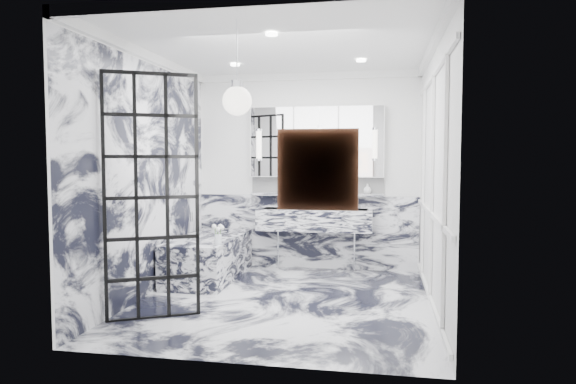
% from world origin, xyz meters
% --- Properties ---
extents(floor, '(3.60, 3.60, 0.00)m').
position_xyz_m(floor, '(0.00, 0.00, 0.00)').
color(floor, silver).
rests_on(floor, ground).
extents(ceiling, '(3.60, 3.60, 0.00)m').
position_xyz_m(ceiling, '(0.00, 0.00, 2.80)').
color(ceiling, white).
rests_on(ceiling, wall_back).
extents(wall_back, '(3.60, 0.00, 3.60)m').
position_xyz_m(wall_back, '(0.00, 1.80, 1.40)').
color(wall_back, white).
rests_on(wall_back, floor).
extents(wall_front, '(3.60, 0.00, 3.60)m').
position_xyz_m(wall_front, '(0.00, -1.80, 1.40)').
color(wall_front, white).
rests_on(wall_front, floor).
extents(wall_left, '(0.00, 3.60, 3.60)m').
position_xyz_m(wall_left, '(-1.60, 0.00, 1.40)').
color(wall_left, white).
rests_on(wall_left, floor).
extents(wall_right, '(0.00, 3.60, 3.60)m').
position_xyz_m(wall_right, '(1.60, 0.00, 1.40)').
color(wall_right, white).
rests_on(wall_right, floor).
extents(marble_clad_back, '(3.18, 0.05, 1.05)m').
position_xyz_m(marble_clad_back, '(0.00, 1.78, 0.53)').
color(marble_clad_back, silver).
rests_on(marble_clad_back, floor).
extents(marble_clad_left, '(0.02, 3.56, 2.68)m').
position_xyz_m(marble_clad_left, '(-1.59, 0.00, 1.34)').
color(marble_clad_left, silver).
rests_on(marble_clad_left, floor).
extents(panel_molding, '(0.03, 3.40, 2.30)m').
position_xyz_m(panel_molding, '(1.58, 0.00, 1.30)').
color(panel_molding, white).
rests_on(panel_molding, floor).
extents(soap_bottle_a, '(0.08, 0.08, 0.19)m').
position_xyz_m(soap_bottle_a, '(0.36, 1.71, 1.18)').
color(soap_bottle_a, '#8C5919').
rests_on(soap_bottle_a, ledge).
extents(soap_bottle_b, '(0.09, 0.09, 0.16)m').
position_xyz_m(soap_bottle_b, '(0.62, 1.71, 1.17)').
color(soap_bottle_b, '#4C4C51').
rests_on(soap_bottle_b, ledge).
extents(soap_bottle_c, '(0.14, 0.14, 0.14)m').
position_xyz_m(soap_bottle_c, '(0.87, 1.71, 1.16)').
color(soap_bottle_c, silver).
rests_on(soap_bottle_c, ledge).
extents(face_pot, '(0.14, 0.14, 0.14)m').
position_xyz_m(face_pot, '(0.29, 1.71, 1.17)').
color(face_pot, white).
rests_on(face_pot, ledge).
extents(amber_bottle, '(0.04, 0.04, 0.10)m').
position_xyz_m(amber_bottle, '(0.66, 1.71, 1.14)').
color(amber_bottle, '#8C5919').
rests_on(amber_bottle, ledge).
extents(flower_vase, '(0.08, 0.08, 0.12)m').
position_xyz_m(flower_vase, '(-0.87, 0.36, 0.61)').
color(flower_vase, silver).
rests_on(flower_vase, bathtub).
extents(crittall_door, '(0.80, 0.45, 2.40)m').
position_xyz_m(crittall_door, '(-1.15, -0.85, 1.20)').
color(crittall_door, black).
rests_on(crittall_door, floor).
extents(artwork, '(0.50, 0.05, 0.50)m').
position_xyz_m(artwork, '(0.59, -1.76, 1.50)').
color(artwork, '#D26515').
rests_on(artwork, wall_front).
extents(pendant_light, '(0.25, 0.25, 0.25)m').
position_xyz_m(pendant_light, '(-0.15, -1.31, 2.07)').
color(pendant_light, white).
rests_on(pendant_light, ceiling).
extents(trough_sink, '(1.60, 0.45, 0.30)m').
position_xyz_m(trough_sink, '(0.15, 1.55, 0.73)').
color(trough_sink, silver).
rests_on(trough_sink, wall_back).
extents(ledge, '(1.90, 0.14, 0.04)m').
position_xyz_m(ledge, '(0.15, 1.72, 1.07)').
color(ledge, silver).
rests_on(ledge, wall_back).
extents(subway_tile, '(1.90, 0.03, 0.23)m').
position_xyz_m(subway_tile, '(0.15, 1.78, 1.21)').
color(subway_tile, white).
rests_on(subway_tile, wall_back).
extents(mirror_cabinet, '(1.90, 0.16, 1.00)m').
position_xyz_m(mirror_cabinet, '(0.15, 1.73, 1.82)').
color(mirror_cabinet, white).
rests_on(mirror_cabinet, wall_back).
extents(sconce_left, '(0.07, 0.07, 0.40)m').
position_xyz_m(sconce_left, '(-0.67, 1.63, 1.78)').
color(sconce_left, white).
rests_on(sconce_left, mirror_cabinet).
extents(sconce_right, '(0.07, 0.07, 0.40)m').
position_xyz_m(sconce_right, '(0.97, 1.63, 1.78)').
color(sconce_right, white).
rests_on(sconce_right, mirror_cabinet).
extents(bathtub, '(0.75, 1.65, 0.55)m').
position_xyz_m(bathtub, '(-1.18, 0.90, 0.28)').
color(bathtub, silver).
rests_on(bathtub, floor).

